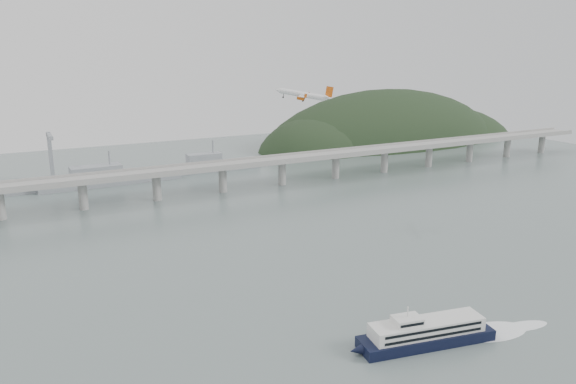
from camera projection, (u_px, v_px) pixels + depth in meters
ground at (346, 301)px, 242.85m from camera, size 900.00×900.00×0.00m
bridge at (195, 172)px, 409.59m from camera, size 800.00×22.00×23.90m
headland at (394, 157)px, 659.80m from camera, size 365.00×155.00×156.00m
ferry at (426, 333)px, 206.95m from camera, size 85.06×25.48×16.12m
airliner at (304, 95)px, 317.10m from camera, size 29.83×28.00×9.00m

